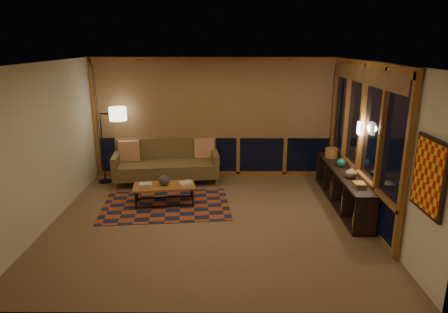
{
  "coord_description": "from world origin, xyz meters",
  "views": [
    {
      "loc": [
        0.26,
        -6.43,
        3.0
      ],
      "look_at": [
        0.22,
        0.52,
        1.01
      ],
      "focal_mm": 32.0,
      "sensor_mm": 36.0,
      "label": 1
    }
  ],
  "objects_px": {
    "sofa": "(166,162)",
    "bookshelf": "(343,187)",
    "floor_lamp": "(102,145)",
    "coffee_table": "(165,195)"
  },
  "relations": [
    {
      "from": "sofa",
      "to": "bookshelf",
      "type": "distance_m",
      "value": 3.77
    },
    {
      "from": "floor_lamp",
      "to": "bookshelf",
      "type": "height_order",
      "value": "floor_lamp"
    },
    {
      "from": "bookshelf",
      "to": "sofa",
      "type": "bearing_deg",
      "value": 160.31
    },
    {
      "from": "sofa",
      "to": "floor_lamp",
      "type": "distance_m",
      "value": 1.44
    },
    {
      "from": "coffee_table",
      "to": "floor_lamp",
      "type": "height_order",
      "value": "floor_lamp"
    },
    {
      "from": "coffee_table",
      "to": "floor_lamp",
      "type": "distance_m",
      "value": 2.09
    },
    {
      "from": "floor_lamp",
      "to": "coffee_table",
      "type": "bearing_deg",
      "value": -40.19
    },
    {
      "from": "sofa",
      "to": "bookshelf",
      "type": "relative_size",
      "value": 0.83
    },
    {
      "from": "coffee_table",
      "to": "sofa",
      "type": "bearing_deg",
      "value": 87.3
    },
    {
      "from": "floor_lamp",
      "to": "sofa",
      "type": "bearing_deg",
      "value": -0.09
    }
  ]
}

